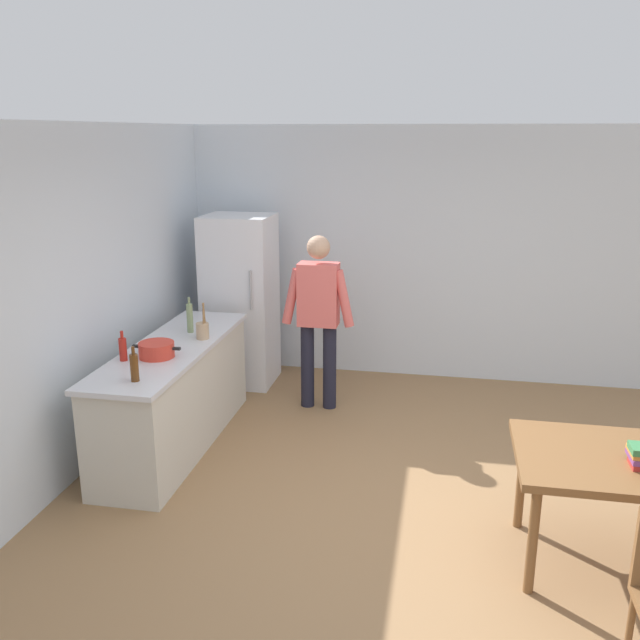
# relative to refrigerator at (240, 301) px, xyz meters

# --- Properties ---
(ground_plane) EXTENTS (14.00, 14.00, 0.00)m
(ground_plane) POSITION_rel_refrigerator_xyz_m (1.90, -2.40, -0.90)
(ground_plane) COLOR #936D47
(wall_back) EXTENTS (6.40, 0.12, 2.70)m
(wall_back) POSITION_rel_refrigerator_xyz_m (1.90, 0.60, 0.45)
(wall_back) COLOR silver
(wall_back) RESTS_ON ground_plane
(wall_left) EXTENTS (0.12, 5.60, 2.70)m
(wall_left) POSITION_rel_refrigerator_xyz_m (-0.70, -2.20, 0.45)
(wall_left) COLOR silver
(wall_left) RESTS_ON ground_plane
(kitchen_counter) EXTENTS (0.64, 2.20, 0.90)m
(kitchen_counter) POSITION_rel_refrigerator_xyz_m (-0.10, -1.60, -0.45)
(kitchen_counter) COLOR beige
(kitchen_counter) RESTS_ON ground_plane
(refrigerator) EXTENTS (0.70, 0.67, 1.80)m
(refrigerator) POSITION_rel_refrigerator_xyz_m (0.00, 0.00, 0.00)
(refrigerator) COLOR white
(refrigerator) RESTS_ON ground_plane
(person) EXTENTS (0.70, 0.22, 1.70)m
(person) POSITION_rel_refrigerator_xyz_m (0.95, -0.55, 0.08)
(person) COLOR #1E1E2D
(person) RESTS_ON ground_plane
(dining_table) EXTENTS (1.40, 0.90, 0.75)m
(dining_table) POSITION_rel_refrigerator_xyz_m (3.30, -2.70, -0.23)
(dining_table) COLOR brown
(dining_table) RESTS_ON ground_plane
(cooking_pot) EXTENTS (0.40, 0.28, 0.12)m
(cooking_pot) POSITION_rel_refrigerator_xyz_m (-0.10, -1.90, 0.06)
(cooking_pot) COLOR red
(cooking_pot) RESTS_ON kitchen_counter
(utensil_jar) EXTENTS (0.11, 0.11, 0.32)m
(utensil_jar) POSITION_rel_refrigerator_xyz_m (0.09, -1.36, 0.08)
(utensil_jar) COLOR tan
(utensil_jar) RESTS_ON kitchen_counter
(bottle_beer_brown) EXTENTS (0.06, 0.06, 0.26)m
(bottle_beer_brown) POSITION_rel_refrigerator_xyz_m (-0.02, -2.43, 0.11)
(bottle_beer_brown) COLOR #5B3314
(bottle_beer_brown) RESTS_ON kitchen_counter
(bottle_vinegar_tall) EXTENTS (0.06, 0.06, 0.32)m
(bottle_vinegar_tall) POSITION_rel_refrigerator_xyz_m (-0.09, -1.20, 0.14)
(bottle_vinegar_tall) COLOR gray
(bottle_vinegar_tall) RESTS_ON kitchen_counter
(bottle_sauce_red) EXTENTS (0.06, 0.06, 0.24)m
(bottle_sauce_red) POSITION_rel_refrigerator_xyz_m (-0.32, -2.03, 0.10)
(bottle_sauce_red) COLOR #B22319
(bottle_sauce_red) RESTS_ON kitchen_counter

